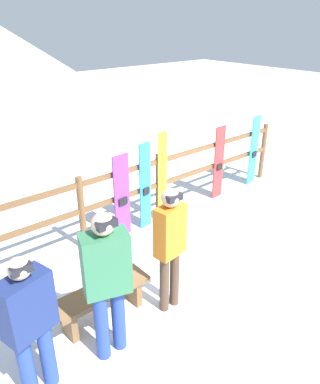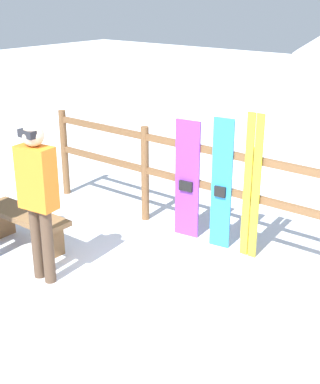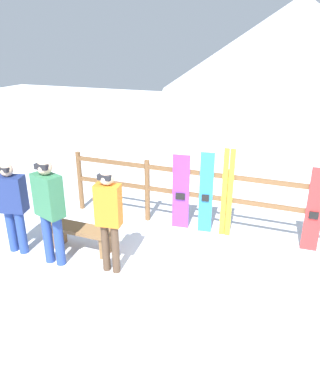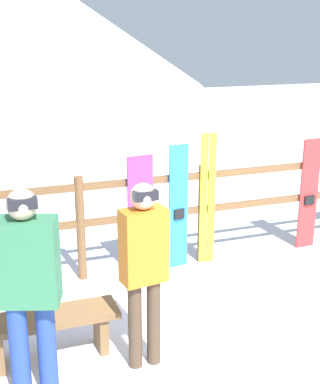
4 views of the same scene
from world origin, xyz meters
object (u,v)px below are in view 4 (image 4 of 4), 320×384
(bench, at_px, (50,326))
(person_plaid_green, at_px, (28,283))
(snowboard_blue, at_px, (178,208))
(ski_pair_yellow, at_px, (207,200))
(snowboard_red, at_px, (309,195))
(person_orange, at_px, (144,262))
(snowboard_purple, at_px, (141,216))

(bench, bearing_deg, person_plaid_green, -111.89)
(person_plaid_green, bearing_deg, snowboard_blue, 44.18)
(ski_pair_yellow, relative_size, snowboard_red, 1.11)
(person_orange, relative_size, snowboard_blue, 1.08)
(bench, distance_m, snowboard_blue, 2.27)
(snowboard_red, bearing_deg, person_plaid_green, -153.38)
(person_plaid_green, xyz_separation_m, snowboard_blue, (1.93, 1.88, -0.24))
(snowboard_blue, height_order, snowboard_red, snowboard_blue)
(bench, distance_m, ski_pair_yellow, 2.58)
(person_orange, bearing_deg, bench, 154.06)
(snowboard_purple, relative_size, ski_pair_yellow, 0.88)
(snowboard_blue, bearing_deg, snowboard_purple, -179.99)
(person_plaid_green, relative_size, snowboard_blue, 1.13)
(snowboard_blue, bearing_deg, person_plaid_green, -135.82)
(bench, xyz_separation_m, person_plaid_green, (-0.19, -0.48, 0.68))
(snowboard_red, bearing_deg, snowboard_blue, 180.00)
(person_plaid_green, bearing_deg, person_orange, 7.47)
(ski_pair_yellow, bearing_deg, person_orange, -127.94)
(bench, relative_size, snowboard_blue, 0.78)
(bench, distance_m, person_plaid_green, 0.86)
(person_orange, bearing_deg, snowboard_red, 32.01)
(person_plaid_green, relative_size, snowboard_purple, 1.21)
(ski_pair_yellow, xyz_separation_m, snowboard_red, (1.44, -0.00, -0.09))
(bench, relative_size, person_plaid_green, 0.69)
(person_orange, relative_size, snowboard_purple, 1.15)
(ski_pair_yellow, bearing_deg, snowboard_red, -0.14)
(bench, xyz_separation_m, snowboard_purple, (1.27, 1.39, 0.40))
(person_plaid_green, relative_size, person_orange, 1.05)
(snowboard_purple, height_order, snowboard_red, snowboard_red)
(snowboard_purple, xyz_separation_m, ski_pair_yellow, (0.85, 0.00, 0.10))
(snowboard_purple, distance_m, snowboard_red, 2.28)
(snowboard_purple, bearing_deg, bench, -132.28)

